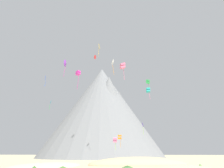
{
  "coord_description": "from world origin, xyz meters",
  "views": [
    {
      "loc": [
        4.68,
        -35.07,
        3.41
      ],
      "look_at": [
        -0.94,
        35.83,
        24.55
      ],
      "focal_mm": 36.37,
      "sensor_mm": 36.0,
      "label": 1
    }
  ],
  "objects_px": {
    "kite_teal_mid": "(148,90)",
    "kite_gold_high": "(99,48)",
    "kite_orange_low": "(120,137)",
    "kite_cyan_mid": "(51,102)",
    "kite_white_high": "(113,62)",
    "kite_green_high": "(148,82)",
    "bush_near_left": "(200,167)",
    "kite_magenta_mid": "(78,73)",
    "bush_far_left": "(127,166)",
    "kite_blue_mid": "(45,79)",
    "kite_violet_high": "(66,63)",
    "bush_low_patch": "(63,167)",
    "rock_massif": "(104,113)",
    "bush_mid_center": "(34,168)",
    "kite_rainbow_mid": "(123,66)",
    "kite_indigo_low": "(143,126)",
    "kite_red_high": "(95,57)",
    "kite_pink_low": "(115,140)"
  },
  "relations": [
    {
      "from": "bush_near_left",
      "to": "kite_blue_mid",
      "type": "bearing_deg",
      "value": 157.34
    },
    {
      "from": "rock_massif",
      "to": "kite_violet_high",
      "type": "height_order",
      "value": "rock_massif"
    },
    {
      "from": "kite_teal_mid",
      "to": "kite_gold_high",
      "type": "bearing_deg",
      "value": 168.42
    },
    {
      "from": "kite_orange_low",
      "to": "kite_rainbow_mid",
      "type": "relative_size",
      "value": 0.79
    },
    {
      "from": "kite_pink_low",
      "to": "kite_cyan_mid",
      "type": "distance_m",
      "value": 29.39
    },
    {
      "from": "bush_mid_center",
      "to": "kite_violet_high",
      "type": "bearing_deg",
      "value": 90.73
    },
    {
      "from": "bush_far_left",
      "to": "kite_magenta_mid",
      "type": "height_order",
      "value": "kite_magenta_mid"
    },
    {
      "from": "bush_far_left",
      "to": "kite_green_high",
      "type": "xyz_separation_m",
      "value": [
        7.46,
        25.21,
        26.96
      ]
    },
    {
      "from": "kite_magenta_mid",
      "to": "kite_cyan_mid",
      "type": "distance_m",
      "value": 32.67
    },
    {
      "from": "kite_rainbow_mid",
      "to": "kite_blue_mid",
      "type": "bearing_deg",
      "value": 54.67
    },
    {
      "from": "kite_teal_mid",
      "to": "bush_near_left",
      "type": "bearing_deg",
      "value": -64.25
    },
    {
      "from": "kite_rainbow_mid",
      "to": "bush_low_patch",
      "type": "bearing_deg",
      "value": 105.72
    },
    {
      "from": "kite_red_high",
      "to": "bush_near_left",
      "type": "bearing_deg",
      "value": 53.66
    },
    {
      "from": "kite_indigo_low",
      "to": "kite_green_high",
      "type": "distance_m",
      "value": 18.61
    },
    {
      "from": "kite_pink_low",
      "to": "kite_red_high",
      "type": "xyz_separation_m",
      "value": [
        -7.88,
        -3.96,
        32.68
      ]
    },
    {
      "from": "kite_violet_high",
      "to": "rock_massif",
      "type": "bearing_deg",
      "value": 0.09
    },
    {
      "from": "kite_blue_mid",
      "to": "kite_rainbow_mid",
      "type": "relative_size",
      "value": 0.72
    },
    {
      "from": "kite_orange_low",
      "to": "kite_cyan_mid",
      "type": "bearing_deg",
      "value": 149.68
    },
    {
      "from": "kite_pink_low",
      "to": "kite_rainbow_mid",
      "type": "xyz_separation_m",
      "value": [
        4.25,
        -32.64,
        17.39
      ]
    },
    {
      "from": "kite_teal_mid",
      "to": "kite_pink_low",
      "type": "height_order",
      "value": "kite_teal_mid"
    },
    {
      "from": "bush_near_left",
      "to": "kite_green_high",
      "type": "height_order",
      "value": "kite_green_high"
    },
    {
      "from": "kite_white_high",
      "to": "kite_green_high",
      "type": "relative_size",
      "value": 2.24
    },
    {
      "from": "kite_teal_mid",
      "to": "kite_violet_high",
      "type": "distance_m",
      "value": 24.32
    },
    {
      "from": "kite_blue_mid",
      "to": "kite_green_high",
      "type": "xyz_separation_m",
      "value": [
        32.08,
        14.13,
        2.7
      ]
    },
    {
      "from": "kite_gold_high",
      "to": "kite_blue_mid",
      "type": "distance_m",
      "value": 19.17
    },
    {
      "from": "kite_gold_high",
      "to": "kite_green_high",
      "type": "relative_size",
      "value": 1.43
    },
    {
      "from": "rock_massif",
      "to": "kite_gold_high",
      "type": "height_order",
      "value": "rock_massif"
    },
    {
      "from": "kite_magenta_mid",
      "to": "kite_green_high",
      "type": "distance_m",
      "value": 28.61
    },
    {
      "from": "bush_low_patch",
      "to": "kite_magenta_mid",
      "type": "distance_m",
      "value": 26.04
    },
    {
      "from": "kite_gold_high",
      "to": "kite_violet_high",
      "type": "relative_size",
      "value": 0.83
    },
    {
      "from": "kite_teal_mid",
      "to": "kite_indigo_low",
      "type": "bearing_deg",
      "value": 87.95
    },
    {
      "from": "bush_near_left",
      "to": "kite_red_high",
      "type": "bearing_deg",
      "value": 126.26
    },
    {
      "from": "kite_blue_mid",
      "to": "kite_orange_low",
      "type": "relative_size",
      "value": 0.91
    },
    {
      "from": "kite_teal_mid",
      "to": "kite_red_high",
      "type": "height_order",
      "value": "kite_red_high"
    },
    {
      "from": "bush_far_left",
      "to": "bush_near_left",
      "type": "relative_size",
      "value": 1.26
    },
    {
      "from": "bush_mid_center",
      "to": "kite_blue_mid",
      "type": "xyz_separation_m",
      "value": [
        -8.11,
        21.8,
        24.01
      ]
    },
    {
      "from": "bush_far_left",
      "to": "bush_mid_center",
      "type": "relative_size",
      "value": 1.4
    },
    {
      "from": "bush_far_left",
      "to": "kite_gold_high",
      "type": "xyz_separation_m",
      "value": [
        -8.42,
        11.81,
        34.49
      ]
    },
    {
      "from": "bush_near_left",
      "to": "kite_magenta_mid",
      "type": "bearing_deg",
      "value": 158.5
    },
    {
      "from": "bush_mid_center",
      "to": "rock_massif",
      "type": "xyz_separation_m",
      "value": [
        2.85,
        85.07,
        23.86
      ]
    },
    {
      "from": "bush_low_patch",
      "to": "kite_magenta_mid",
      "type": "xyz_separation_m",
      "value": [
        -0.2,
        10.36,
        23.89
      ]
    },
    {
      "from": "kite_pink_low",
      "to": "kite_red_high",
      "type": "relative_size",
      "value": 2.54
    },
    {
      "from": "bush_far_left",
      "to": "kite_cyan_mid",
      "type": "relative_size",
      "value": 0.7
    },
    {
      "from": "kite_white_high",
      "to": "kite_green_high",
      "type": "height_order",
      "value": "kite_white_high"
    },
    {
      "from": "kite_cyan_mid",
      "to": "kite_green_high",
      "type": "xyz_separation_m",
      "value": [
        37.95,
        -8.13,
        5.11
      ]
    },
    {
      "from": "bush_mid_center",
      "to": "kite_gold_high",
      "type": "xyz_separation_m",
      "value": [
        8.09,
        22.52,
        34.24
      ]
    },
    {
      "from": "bush_far_left",
      "to": "kite_rainbow_mid",
      "type": "distance_m",
      "value": 24.9
    },
    {
      "from": "kite_red_high",
      "to": "kite_cyan_mid",
      "type": "bearing_deg",
      "value": -77.62
    },
    {
      "from": "kite_red_high",
      "to": "kite_teal_mid",
      "type": "bearing_deg",
      "value": 58.01
    },
    {
      "from": "kite_teal_mid",
      "to": "kite_green_high",
      "type": "bearing_deg",
      "value": 82.15
    }
  ]
}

